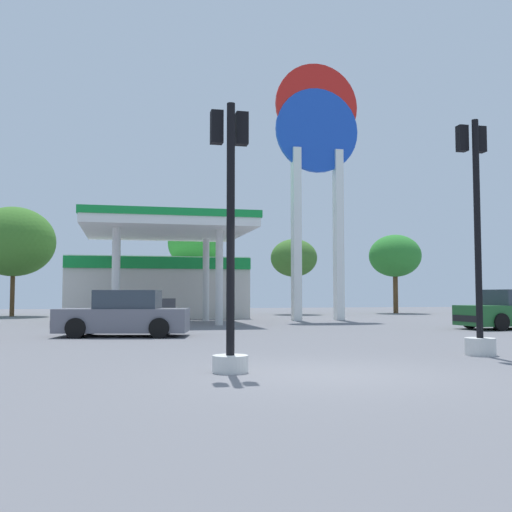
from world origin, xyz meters
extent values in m
plane|color=slate|center=(0.00, 0.00, 0.00)|extent=(90.00, 90.00, 0.00)
cube|color=beige|center=(-1.39, 24.11, 1.62)|extent=(9.48, 5.17, 3.24)
cube|color=#148C38|center=(-1.39, 21.47, 2.89)|extent=(9.48, 0.12, 0.60)
cube|color=white|center=(-1.39, 17.49, 4.17)|extent=(7.05, 7.46, 0.35)
cube|color=#148C38|center=(-1.39, 17.49, 4.50)|extent=(7.15, 7.56, 0.30)
cylinder|color=silver|center=(-3.51, 15.43, 2.00)|extent=(0.32, 0.32, 4.00)
cylinder|color=silver|center=(0.72, 15.43, 2.00)|extent=(0.32, 0.32, 4.00)
cylinder|color=silver|center=(-3.51, 19.54, 2.00)|extent=(0.32, 0.32, 4.00)
cylinder|color=silver|center=(0.72, 19.54, 2.00)|extent=(0.32, 0.32, 4.00)
cube|color=#4C4C51|center=(-1.39, 17.49, 0.55)|extent=(0.90, 0.60, 1.10)
cube|color=white|center=(5.10, 18.87, 4.28)|extent=(0.40, 0.56, 8.55)
cube|color=white|center=(7.31, 18.87, 4.28)|extent=(0.40, 0.56, 8.55)
cylinder|color=blue|center=(6.20, 18.87, 9.51)|extent=(4.26, 0.22, 4.26)
cylinder|color=red|center=(6.20, 18.89, 10.79)|extent=(4.26, 0.22, 4.26)
cube|color=white|center=(6.20, 18.93, 10.15)|extent=(3.92, 0.08, 0.77)
cylinder|color=black|center=(-4.56, 9.00, 0.30)|extent=(0.63, 0.32, 0.60)
cylinder|color=black|center=(-4.23, 10.58, 0.30)|extent=(0.63, 0.32, 0.60)
cylinder|color=black|center=(-2.16, 8.51, 0.30)|extent=(0.63, 0.32, 0.60)
cylinder|color=black|center=(-1.84, 10.09, 0.30)|extent=(0.63, 0.32, 0.60)
cube|color=slate|center=(-3.20, 9.55, 0.50)|extent=(4.19, 2.41, 0.71)
cube|color=#2D3842|center=(-3.06, 9.52, 1.12)|extent=(2.13, 1.81, 0.60)
cube|color=black|center=(-5.09, 9.94, 0.39)|extent=(0.43, 1.56, 0.23)
cylinder|color=black|center=(9.82, 9.45, 0.31)|extent=(0.64, 0.28, 0.62)
cylinder|color=black|center=(9.65, 11.11, 0.31)|extent=(0.64, 0.28, 0.62)
cube|color=black|center=(9.00, 10.20, 0.41)|extent=(0.28, 1.63, 0.23)
cylinder|color=silver|center=(-1.46, 0.55, 0.14)|extent=(0.60, 0.60, 0.28)
cylinder|color=black|center=(-1.46, 0.55, 2.42)|extent=(0.14, 0.14, 4.27)
cube|color=black|center=(-1.68, 0.71, 4.17)|extent=(0.21, 0.20, 0.57)
sphere|color=red|center=(-1.68, 0.83, 4.35)|extent=(0.15, 0.15, 0.15)
sphere|color=#D89E0C|center=(-1.68, 0.83, 4.17)|extent=(0.15, 0.15, 0.15)
sphere|color=green|center=(-1.68, 0.83, 3.99)|extent=(0.15, 0.15, 0.15)
cube|color=black|center=(-1.24, 0.71, 4.17)|extent=(0.21, 0.20, 0.57)
sphere|color=red|center=(-1.24, 0.83, 4.35)|extent=(0.15, 0.15, 0.15)
sphere|color=#D89E0C|center=(-1.24, 0.83, 4.17)|extent=(0.15, 0.15, 0.15)
sphere|color=green|center=(-1.24, 0.83, 3.99)|extent=(0.15, 0.15, 0.15)
cylinder|color=silver|center=(4.22, 2.12, 0.18)|extent=(0.64, 0.64, 0.37)
cylinder|color=black|center=(4.22, 2.12, 2.73)|extent=(0.14, 0.14, 4.72)
cube|color=black|center=(4.00, 2.28, 4.71)|extent=(0.21, 0.20, 0.57)
sphere|color=red|center=(4.00, 2.40, 4.89)|extent=(0.15, 0.15, 0.15)
sphere|color=#D89E0C|center=(4.00, 2.40, 4.71)|extent=(0.15, 0.15, 0.15)
sphere|color=green|center=(4.00, 2.40, 4.53)|extent=(0.15, 0.15, 0.15)
cube|color=black|center=(4.44, 2.28, 4.71)|extent=(0.21, 0.20, 0.57)
sphere|color=red|center=(4.44, 2.40, 4.89)|extent=(0.15, 0.15, 0.15)
sphere|color=#D89E0C|center=(4.44, 2.40, 4.71)|extent=(0.15, 0.15, 0.15)
sphere|color=green|center=(4.44, 2.40, 4.53)|extent=(0.15, 0.15, 0.15)
cylinder|color=brown|center=(-9.46, 27.52, 1.28)|extent=(0.26, 0.26, 2.57)
ellipsoid|color=#3B7227|center=(-9.46, 27.52, 4.34)|extent=(4.73, 4.73, 4.05)
cylinder|color=brown|center=(1.03, 26.88, 1.59)|extent=(0.24, 0.24, 3.18)
ellipsoid|color=#2A8F2D|center=(1.03, 26.88, 4.41)|extent=(3.28, 3.28, 3.06)
cylinder|color=brown|center=(7.48, 27.48, 1.24)|extent=(0.24, 0.24, 2.49)
ellipsoid|color=#3C6E2A|center=(7.48, 27.48, 3.61)|extent=(2.99, 2.99, 2.42)
cylinder|color=brown|center=(14.72, 27.92, 1.28)|extent=(0.33, 0.33, 2.56)
ellipsoid|color=#2D802E|center=(14.72, 27.92, 3.87)|extent=(3.49, 3.49, 2.85)
camera|label=1|loc=(-3.22, -9.32, 1.31)|focal=41.93mm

